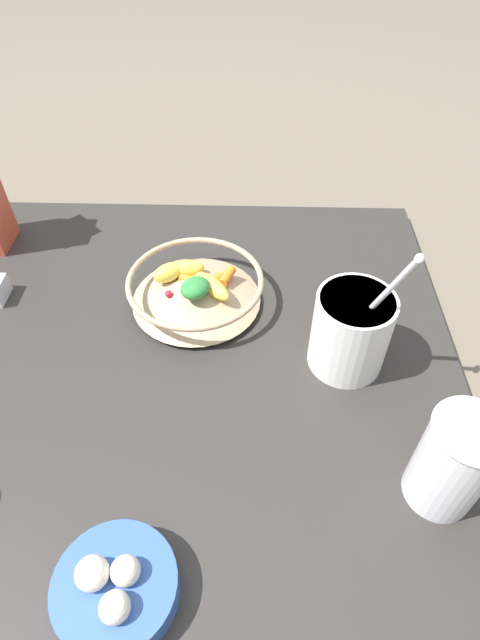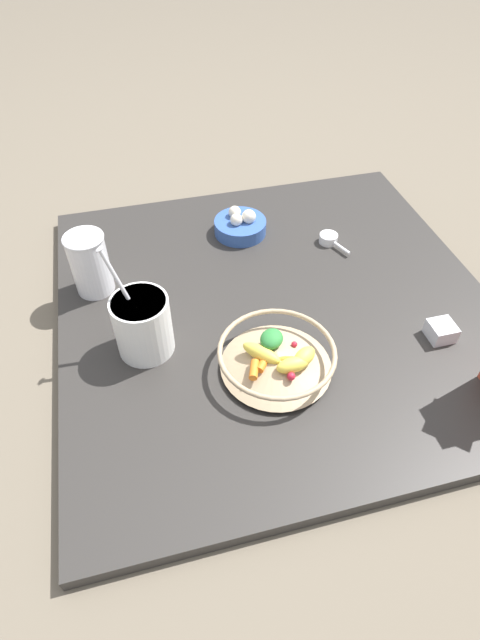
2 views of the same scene
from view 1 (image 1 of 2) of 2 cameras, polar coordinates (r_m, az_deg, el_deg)
The scene contains 6 objects.
ground_plane at distance 0.79m, azimuth -10.40°, elevation -8.75°, with size 6.00×6.00×0.00m, color #665B4C.
countertop at distance 0.78m, azimuth -10.55°, elevation -8.11°, with size 0.97×0.97×0.03m.
fruit_bowl at distance 0.85m, azimuth -5.10°, elevation 3.68°, with size 0.23×0.23×0.08m.
yogurt_tub at distance 0.75m, azimuth 12.61°, elevation -0.93°, with size 0.12×0.11×0.24m.
drinking_cup at distance 0.65m, azimuth 23.26°, elevation -14.62°, with size 0.09×0.09×0.15m.
garlic_bowl at distance 0.62m, azimuth -14.03°, elevation -27.53°, with size 0.14×0.14×0.07m.
Camera 1 is at (-0.15, 0.44, 0.64)m, focal length 28.00 mm.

